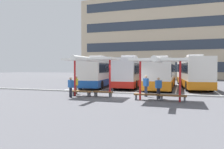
% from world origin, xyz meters
% --- Properties ---
extents(ground_plane, '(160.00, 160.00, 0.00)m').
position_xyz_m(ground_plane, '(0.00, 0.00, 0.00)').
color(ground_plane, '#515156').
extents(terminal_building, '(36.82, 13.25, 20.78)m').
position_xyz_m(terminal_building, '(0.03, 36.13, 9.02)').
color(terminal_building, '#C6B293').
rests_on(terminal_building, ground).
extents(coach_bus_0, '(3.82, 12.62, 3.72)m').
position_xyz_m(coach_bus_0, '(-5.47, 8.76, 1.73)').
color(coach_bus_0, silver).
rests_on(coach_bus_0, ground).
extents(coach_bus_1, '(2.68, 10.26, 3.70)m').
position_xyz_m(coach_bus_1, '(-1.58, 8.79, 1.73)').
color(coach_bus_1, silver).
rests_on(coach_bus_1, ground).
extents(coach_bus_2, '(2.69, 11.51, 3.54)m').
position_xyz_m(coach_bus_2, '(2.04, 7.90, 1.62)').
color(coach_bus_2, silver).
rests_on(coach_bus_2, ground).
extents(coach_bus_3, '(3.69, 12.71, 3.73)m').
position_xyz_m(coach_bus_3, '(5.35, 10.32, 1.74)').
color(coach_bus_3, silver).
rests_on(coach_bus_3, ground).
extents(lane_stripe_0, '(0.16, 14.00, 0.01)m').
position_xyz_m(lane_stripe_0, '(-7.34, 8.86, 0.00)').
color(lane_stripe_0, white).
rests_on(lane_stripe_0, ground).
extents(lane_stripe_1, '(0.16, 14.00, 0.01)m').
position_xyz_m(lane_stripe_1, '(-3.67, 8.86, 0.00)').
color(lane_stripe_1, white).
rests_on(lane_stripe_1, ground).
extents(lane_stripe_2, '(0.16, 14.00, 0.01)m').
position_xyz_m(lane_stripe_2, '(0.00, 8.86, 0.00)').
color(lane_stripe_2, white).
rests_on(lane_stripe_2, ground).
extents(lane_stripe_3, '(0.16, 14.00, 0.01)m').
position_xyz_m(lane_stripe_3, '(3.67, 8.86, 0.00)').
color(lane_stripe_3, white).
rests_on(lane_stripe_3, ground).
extents(lane_stripe_4, '(0.16, 14.00, 0.01)m').
position_xyz_m(lane_stripe_4, '(7.34, 8.86, 0.00)').
color(lane_stripe_4, white).
rests_on(lane_stripe_4, ground).
extents(waiting_shelter_0, '(4.02, 4.51, 3.13)m').
position_xyz_m(waiting_shelter_0, '(-2.61, -1.21, 2.90)').
color(waiting_shelter_0, red).
rests_on(waiting_shelter_0, ground).
extents(bench_0, '(1.75, 0.64, 0.45)m').
position_xyz_m(bench_0, '(-3.51, -0.99, 0.34)').
color(bench_0, brown).
rests_on(bench_0, ground).
extents(bench_1, '(1.65, 0.63, 0.45)m').
position_xyz_m(bench_1, '(-1.71, -0.85, 0.33)').
color(bench_1, brown).
rests_on(bench_1, ground).
extents(waiting_shelter_1, '(3.70, 4.81, 2.98)m').
position_xyz_m(waiting_shelter_1, '(2.74, -1.88, 2.76)').
color(waiting_shelter_1, red).
rests_on(waiting_shelter_1, ground).
extents(bench_2, '(1.84, 0.58, 0.45)m').
position_xyz_m(bench_2, '(1.84, -1.47, 0.34)').
color(bench_2, brown).
rests_on(bench_2, ground).
extents(bench_3, '(1.83, 0.50, 0.45)m').
position_xyz_m(bench_3, '(3.64, -1.54, 0.34)').
color(bench_3, brown).
rests_on(bench_3, ground).
extents(platform_kerb, '(44.00, 0.24, 0.12)m').
position_xyz_m(platform_kerb, '(0.00, 1.82, 0.06)').
color(platform_kerb, '#ADADA8').
rests_on(platform_kerb, ground).
extents(waiting_passenger_0, '(0.46, 0.49, 1.56)m').
position_xyz_m(waiting_passenger_0, '(-4.59, 0.19, 0.89)').
color(waiting_passenger_0, brown).
rests_on(waiting_passenger_0, ground).
extents(waiting_passenger_1, '(0.50, 0.50, 1.68)m').
position_xyz_m(waiting_passenger_1, '(1.49, 0.35, 0.97)').
color(waiting_passenger_1, '#33384C').
rests_on(waiting_passenger_1, ground).
extents(waiting_passenger_2, '(0.50, 0.41, 1.55)m').
position_xyz_m(waiting_passenger_2, '(-4.03, -1.83, 0.88)').
color(waiting_passenger_2, black).
rests_on(waiting_passenger_2, ground).
extents(waiting_passenger_3, '(0.49, 0.46, 1.58)m').
position_xyz_m(waiting_passenger_3, '(2.55, -0.47, 0.90)').
color(waiting_passenger_3, black).
rests_on(waiting_passenger_3, ground).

